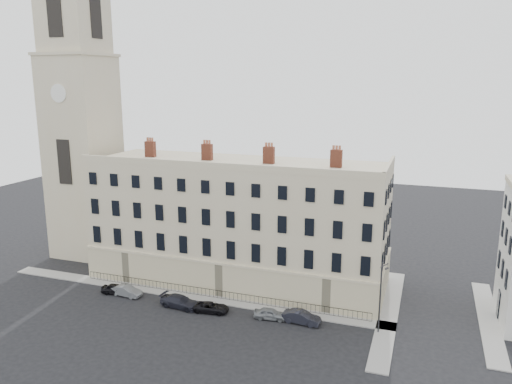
% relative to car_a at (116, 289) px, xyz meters
% --- Properties ---
extents(ground, '(160.00, 160.00, 0.00)m').
position_rel_car_a_xyz_m(ground, '(17.79, -2.68, -0.60)').
color(ground, black).
rests_on(ground, ground).
extents(terrace, '(36.22, 12.22, 17.00)m').
position_rel_car_a_xyz_m(terrace, '(11.82, 9.29, 6.89)').
color(terrace, beige).
rests_on(terrace, ground).
extents(church_tower, '(8.00, 8.13, 44.00)m').
position_rel_car_a_xyz_m(church_tower, '(-12.21, 11.32, 18.06)').
color(church_tower, beige).
rests_on(church_tower, ground).
extents(pavement_terrace, '(48.00, 2.00, 0.12)m').
position_rel_car_a_xyz_m(pavement_terrace, '(7.79, 2.32, -0.54)').
color(pavement_terrace, gray).
rests_on(pavement_terrace, ground).
extents(pavement_east_return, '(2.00, 24.00, 0.12)m').
position_rel_car_a_xyz_m(pavement_east_return, '(30.79, 5.32, -0.54)').
color(pavement_east_return, gray).
rests_on(pavement_east_return, ground).
extents(pavement_adjacent, '(2.00, 20.00, 0.12)m').
position_rel_car_a_xyz_m(pavement_adjacent, '(40.79, 7.32, -0.54)').
color(pavement_adjacent, gray).
rests_on(pavement_adjacent, ground).
extents(railings, '(35.00, 0.04, 0.96)m').
position_rel_car_a_xyz_m(railings, '(11.79, 2.72, -0.05)').
color(railings, black).
rests_on(railings, ground).
extents(car_a, '(3.67, 1.80, 1.21)m').
position_rel_car_a_xyz_m(car_a, '(0.00, 0.00, 0.00)').
color(car_a, black).
rests_on(car_a, ground).
extents(car_b, '(3.88, 1.63, 1.25)m').
position_rel_car_a_xyz_m(car_b, '(1.42, -0.06, 0.02)').
color(car_b, slate).
rests_on(car_b, ground).
extents(car_c, '(4.75, 2.29, 1.33)m').
position_rel_car_a_xyz_m(car_c, '(8.74, -0.67, 0.06)').
color(car_c, '#21212C').
rests_on(car_c, ground).
extents(car_d, '(4.02, 2.22, 1.07)m').
position_rel_car_a_xyz_m(car_d, '(12.52, -0.59, -0.07)').
color(car_d, black).
rests_on(car_d, ground).
extents(car_e, '(3.63, 1.82, 1.19)m').
position_rel_car_a_xyz_m(car_e, '(19.06, -0.00, -0.01)').
color(car_e, gray).
rests_on(car_e, ground).
extents(car_f, '(4.09, 1.64, 1.32)m').
position_rel_car_a_xyz_m(car_f, '(22.39, 0.17, 0.06)').
color(car_f, black).
rests_on(car_f, ground).
extents(streetlamp, '(0.78, 1.52, 7.48)m').
position_rel_car_a_xyz_m(streetlamp, '(30.18, 0.62, 3.54)').
color(streetlamp, '#2D2E32').
rests_on(streetlamp, ground).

